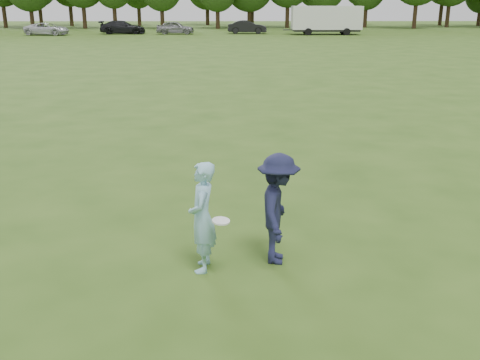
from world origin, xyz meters
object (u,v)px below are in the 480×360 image
at_px(car_c, 47,29).
at_px(car_d, 123,27).
at_px(defender, 278,209).
at_px(car_f, 247,27).
at_px(thrower, 202,217).
at_px(cargo_trailer, 326,19).
at_px(car_e, 175,28).

height_order(car_c, car_d, car_d).
relative_size(car_c, car_d, 0.94).
distance_m(defender, car_f, 60.97).
relative_size(thrower, cargo_trailer, 0.19).
height_order(car_c, cargo_trailer, cargo_trailer).
xyz_separation_m(car_f, cargo_trailer, (9.10, -1.95, 1.01)).
bearing_deg(car_d, cargo_trailer, -96.80).
bearing_deg(thrower, defender, 105.73).
distance_m(defender, car_c, 62.41).
xyz_separation_m(car_e, car_f, (8.49, 0.86, 0.01)).
height_order(thrower, defender, defender).
relative_size(thrower, car_f, 0.38).
height_order(defender, car_e, defender).
relative_size(defender, cargo_trailer, 0.20).
bearing_deg(cargo_trailer, thrower, -100.75).
height_order(defender, car_d, defender).
bearing_deg(car_e, car_f, -82.62).
xyz_separation_m(defender, car_f, (0.97, 60.96, -0.14)).
height_order(defender, cargo_trailer, cargo_trailer).
relative_size(car_e, car_f, 0.95).
relative_size(thrower, car_d, 0.33).
xyz_separation_m(defender, car_d, (-13.82, 60.59, -0.13)).
bearing_deg(car_c, car_e, -76.27).
height_order(car_c, car_e, car_e).
distance_m(car_c, car_f, 23.18).
bearing_deg(car_d, car_f, -91.58).
bearing_deg(cargo_trailer, car_e, 176.44).
bearing_deg(defender, cargo_trailer, -2.79).
bearing_deg(thrower, car_f, -179.45).
relative_size(car_d, car_f, 1.15).
height_order(thrower, car_c, thrower).
relative_size(thrower, car_e, 0.40).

